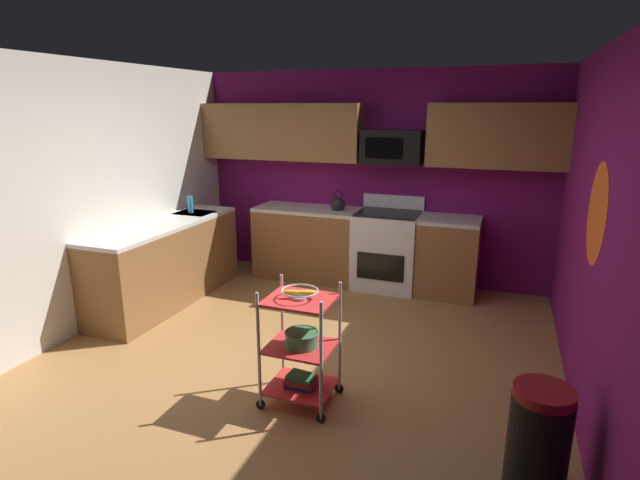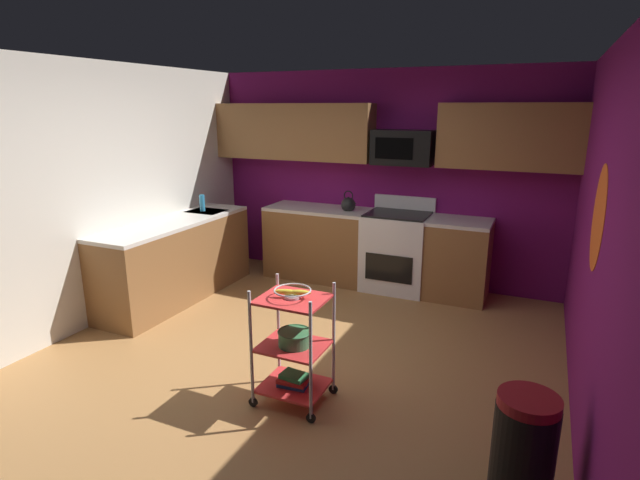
{
  "view_description": "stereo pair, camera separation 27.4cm",
  "coord_description": "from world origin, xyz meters",
  "px_view_note": "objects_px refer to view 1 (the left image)",
  "views": [
    {
      "loc": [
        1.59,
        -3.62,
        2.16
      ],
      "look_at": [
        0.14,
        0.23,
        1.05
      ],
      "focal_mm": 27.86,
      "sensor_mm": 36.0,
      "label": 1
    },
    {
      "loc": [
        1.84,
        -3.52,
        2.16
      ],
      "look_at": [
        0.14,
        0.23,
        1.05
      ],
      "focal_mm": 27.86,
      "sensor_mm": 36.0,
      "label": 2
    }
  ],
  "objects_px": {
    "microwave": "(393,147)",
    "trash_can": "(538,441)",
    "book_stack": "(301,380)",
    "kettle": "(338,204)",
    "oven_range": "(387,249)",
    "rolling_cart": "(300,346)",
    "dish_soap_bottle": "(190,205)",
    "fruit_bowl": "(300,292)",
    "mixing_bowl_large": "(302,338)"
  },
  "relations": [
    {
      "from": "dish_soap_bottle",
      "to": "oven_range",
      "type": "bearing_deg",
      "value": 19.04
    },
    {
      "from": "book_stack",
      "to": "kettle",
      "type": "distance_m",
      "value": 2.86
    },
    {
      "from": "mixing_bowl_large",
      "to": "kettle",
      "type": "xyz_separation_m",
      "value": [
        -0.62,
        2.67,
        0.48
      ]
    },
    {
      "from": "book_stack",
      "to": "dish_soap_bottle",
      "type": "bearing_deg",
      "value": 139.62
    },
    {
      "from": "kettle",
      "to": "dish_soap_bottle",
      "type": "relative_size",
      "value": 1.32
    },
    {
      "from": "microwave",
      "to": "fruit_bowl",
      "type": "distance_m",
      "value": 2.89
    },
    {
      "from": "mixing_bowl_large",
      "to": "dish_soap_bottle",
      "type": "distance_m",
      "value": 2.97
    },
    {
      "from": "microwave",
      "to": "rolling_cart",
      "type": "distance_m",
      "value": 3.04
    },
    {
      "from": "rolling_cart",
      "to": "mixing_bowl_large",
      "type": "bearing_deg",
      "value": 0.0
    },
    {
      "from": "mixing_bowl_large",
      "to": "dish_soap_bottle",
      "type": "bearing_deg",
      "value": 139.77
    },
    {
      "from": "kettle",
      "to": "dish_soap_bottle",
      "type": "xyz_separation_m",
      "value": [
        -1.62,
        -0.77,
        0.02
      ]
    },
    {
      "from": "microwave",
      "to": "trash_can",
      "type": "relative_size",
      "value": 1.06
    },
    {
      "from": "kettle",
      "to": "trash_can",
      "type": "height_order",
      "value": "kettle"
    },
    {
      "from": "trash_can",
      "to": "fruit_bowl",
      "type": "bearing_deg",
      "value": 167.36
    },
    {
      "from": "oven_range",
      "to": "dish_soap_bottle",
      "type": "height_order",
      "value": "dish_soap_bottle"
    },
    {
      "from": "kettle",
      "to": "trash_can",
      "type": "distance_m",
      "value": 3.81
    },
    {
      "from": "kettle",
      "to": "fruit_bowl",
      "type": "bearing_deg",
      "value": -77.17
    },
    {
      "from": "fruit_bowl",
      "to": "mixing_bowl_large",
      "type": "bearing_deg",
      "value": -0.0
    },
    {
      "from": "mixing_bowl_large",
      "to": "trash_can",
      "type": "xyz_separation_m",
      "value": [
        1.6,
        -0.36,
        -0.19
      ]
    },
    {
      "from": "book_stack",
      "to": "trash_can",
      "type": "relative_size",
      "value": 0.36
    },
    {
      "from": "microwave",
      "to": "fruit_bowl",
      "type": "relative_size",
      "value": 2.57
    },
    {
      "from": "rolling_cart",
      "to": "book_stack",
      "type": "relative_size",
      "value": 3.89
    },
    {
      "from": "rolling_cart",
      "to": "oven_range",
      "type": "bearing_deg",
      "value": 89.44
    },
    {
      "from": "book_stack",
      "to": "kettle",
      "type": "bearing_deg",
      "value": 102.83
    },
    {
      "from": "oven_range",
      "to": "rolling_cart",
      "type": "height_order",
      "value": "oven_range"
    },
    {
      "from": "microwave",
      "to": "book_stack",
      "type": "relative_size",
      "value": 2.97
    },
    {
      "from": "kettle",
      "to": "oven_range",
      "type": "bearing_deg",
      "value": 0.35
    },
    {
      "from": "book_stack",
      "to": "kettle",
      "type": "height_order",
      "value": "kettle"
    },
    {
      "from": "oven_range",
      "to": "kettle",
      "type": "xyz_separation_m",
      "value": [
        -0.63,
        -0.0,
        0.52
      ]
    },
    {
      "from": "oven_range",
      "to": "trash_can",
      "type": "height_order",
      "value": "oven_range"
    },
    {
      "from": "oven_range",
      "to": "rolling_cart",
      "type": "xyz_separation_m",
      "value": [
        -0.03,
        -2.67,
        -0.03
      ]
    },
    {
      "from": "microwave",
      "to": "oven_range",
      "type": "bearing_deg",
      "value": -89.74
    },
    {
      "from": "oven_range",
      "to": "fruit_bowl",
      "type": "bearing_deg",
      "value": -90.56
    },
    {
      "from": "rolling_cart",
      "to": "dish_soap_bottle",
      "type": "height_order",
      "value": "dish_soap_bottle"
    },
    {
      "from": "book_stack",
      "to": "dish_soap_bottle",
      "type": "xyz_separation_m",
      "value": [
        -2.22,
        1.89,
        0.85
      ]
    },
    {
      "from": "rolling_cart",
      "to": "fruit_bowl",
      "type": "xyz_separation_m",
      "value": [
        -0.0,
        0.0,
        0.42
      ]
    },
    {
      "from": "mixing_bowl_large",
      "to": "book_stack",
      "type": "bearing_deg",
      "value": 180.0
    },
    {
      "from": "mixing_bowl_large",
      "to": "trash_can",
      "type": "bearing_deg",
      "value": -12.73
    },
    {
      "from": "microwave",
      "to": "trash_can",
      "type": "distance_m",
      "value": 3.77
    },
    {
      "from": "microwave",
      "to": "dish_soap_bottle",
      "type": "height_order",
      "value": "microwave"
    },
    {
      "from": "dish_soap_bottle",
      "to": "fruit_bowl",
      "type": "bearing_deg",
      "value": -40.38
    },
    {
      "from": "dish_soap_bottle",
      "to": "trash_can",
      "type": "distance_m",
      "value": 4.5
    },
    {
      "from": "fruit_bowl",
      "to": "rolling_cart",
      "type": "bearing_deg",
      "value": -63.43
    },
    {
      "from": "microwave",
      "to": "trash_can",
      "type": "xyz_separation_m",
      "value": [
        1.59,
        -3.14,
        -1.37
      ]
    },
    {
      "from": "oven_range",
      "to": "microwave",
      "type": "relative_size",
      "value": 1.57
    },
    {
      "from": "mixing_bowl_large",
      "to": "dish_soap_bottle",
      "type": "xyz_separation_m",
      "value": [
        -2.24,
        1.89,
        0.5
      ]
    },
    {
      "from": "fruit_bowl",
      "to": "mixing_bowl_large",
      "type": "xyz_separation_m",
      "value": [
        0.01,
        -0.0,
        -0.36
      ]
    },
    {
      "from": "trash_can",
      "to": "rolling_cart",
      "type": "bearing_deg",
      "value": 167.36
    },
    {
      "from": "book_stack",
      "to": "rolling_cart",
      "type": "bearing_deg",
      "value": -90.0
    },
    {
      "from": "dish_soap_bottle",
      "to": "trash_can",
      "type": "xyz_separation_m",
      "value": [
        3.84,
        -2.25,
        -0.69
      ]
    }
  ]
}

